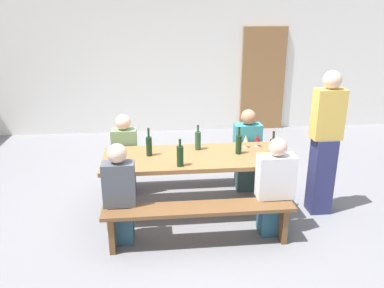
# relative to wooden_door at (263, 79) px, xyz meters

# --- Properties ---
(ground_plane) EXTENTS (24.00, 24.00, 0.00)m
(ground_plane) POSITION_rel_wooden_door_xyz_m (-1.84, -3.46, -1.05)
(ground_plane) COLOR slate
(back_wall) EXTENTS (14.00, 0.20, 3.20)m
(back_wall) POSITION_rel_wooden_door_xyz_m (-1.84, 0.14, 0.55)
(back_wall) COLOR silver
(back_wall) RESTS_ON ground
(wooden_door) EXTENTS (0.90, 0.06, 2.10)m
(wooden_door) POSITION_rel_wooden_door_xyz_m (0.00, 0.00, 0.00)
(wooden_door) COLOR olive
(wooden_door) RESTS_ON ground
(tasting_table) EXTENTS (2.14, 0.86, 0.75)m
(tasting_table) POSITION_rel_wooden_door_xyz_m (-1.84, -3.46, -0.37)
(tasting_table) COLOR olive
(tasting_table) RESTS_ON ground
(bench_near) EXTENTS (2.04, 0.30, 0.45)m
(bench_near) POSITION_rel_wooden_door_xyz_m (-1.84, -4.19, -0.69)
(bench_near) COLOR brown
(bench_near) RESTS_ON ground
(bench_far) EXTENTS (2.04, 0.30, 0.45)m
(bench_far) POSITION_rel_wooden_door_xyz_m (-1.84, -2.73, -0.69)
(bench_far) COLOR brown
(bench_far) RESTS_ON ground
(wine_bottle_0) EXTENTS (0.07, 0.07, 0.32)m
(wine_bottle_0) POSITION_rel_wooden_door_xyz_m (-1.74, -3.25, -0.18)
(wine_bottle_0) COLOR #234C2D
(wine_bottle_0) RESTS_ON tasting_table
(wine_bottle_1) EXTENTS (0.08, 0.08, 0.31)m
(wine_bottle_1) POSITION_rel_wooden_door_xyz_m (-0.88, -3.58, -0.19)
(wine_bottle_1) COLOR #332814
(wine_bottle_1) RESTS_ON tasting_table
(wine_bottle_2) EXTENTS (0.07, 0.07, 0.34)m
(wine_bottle_2) POSITION_rel_wooden_door_xyz_m (-2.35, -3.40, -0.17)
(wine_bottle_2) COLOR #143319
(wine_bottle_2) RESTS_ON tasting_table
(wine_bottle_3) EXTENTS (0.07, 0.07, 0.34)m
(wine_bottle_3) POSITION_rel_wooden_door_xyz_m (-1.26, -3.44, -0.17)
(wine_bottle_3) COLOR #143319
(wine_bottle_3) RESTS_ON tasting_table
(wine_bottle_4) EXTENTS (0.08, 0.08, 0.32)m
(wine_bottle_4) POSITION_rel_wooden_door_xyz_m (-2.00, -3.77, -0.18)
(wine_bottle_4) COLOR #143319
(wine_bottle_4) RESTS_ON tasting_table
(wine_glass_0) EXTENTS (0.06, 0.06, 0.16)m
(wine_glass_0) POSITION_rel_wooden_door_xyz_m (-1.12, -3.23, -0.19)
(wine_glass_0) COLOR silver
(wine_glass_0) RESTS_ON tasting_table
(wine_glass_1) EXTENTS (0.07, 0.07, 0.17)m
(wine_glass_1) POSITION_rel_wooden_door_xyz_m (-0.97, -3.21, -0.18)
(wine_glass_1) COLOR silver
(wine_glass_1) RESTS_ON tasting_table
(seated_guest_near_0) EXTENTS (0.34, 0.24, 1.13)m
(seated_guest_near_0) POSITION_rel_wooden_door_xyz_m (-2.67, -4.04, -0.50)
(seated_guest_near_0) COLOR #294D60
(seated_guest_near_0) RESTS_ON ground
(seated_guest_near_1) EXTENTS (0.41, 0.24, 1.13)m
(seated_guest_near_1) POSITION_rel_wooden_door_xyz_m (-0.97, -4.04, -0.52)
(seated_guest_near_1) COLOR #28566F
(seated_guest_near_1) RESTS_ON ground
(seated_guest_far_0) EXTENTS (0.33, 0.24, 1.13)m
(seated_guest_far_0) POSITION_rel_wooden_door_xyz_m (-2.68, -2.88, -0.51)
(seated_guest_far_0) COLOR #562A68
(seated_guest_far_0) RESTS_ON ground
(seated_guest_far_1) EXTENTS (0.37, 0.24, 1.16)m
(seated_guest_far_1) POSITION_rel_wooden_door_xyz_m (-1.01, -2.88, -0.50)
(seated_guest_far_1) COLOR #385856
(seated_guest_far_1) RESTS_ON ground
(standing_host) EXTENTS (0.34, 0.24, 1.77)m
(standing_host) POSITION_rel_wooden_door_xyz_m (-0.25, -3.61, -0.18)
(standing_host) COLOR navy
(standing_host) RESTS_ON ground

